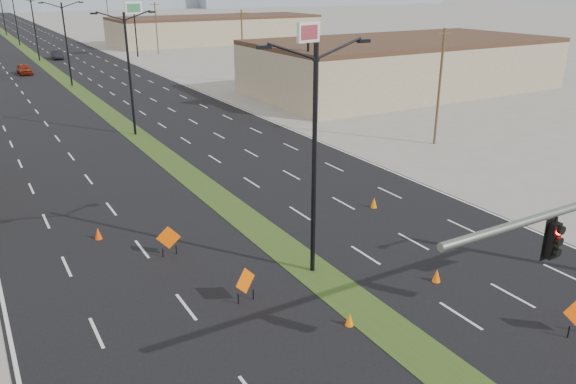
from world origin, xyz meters
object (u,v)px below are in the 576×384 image
pole_sign_east_far (134,12)px  car_left (24,69)px  streetlight_3 (35,27)px  construction_sign_2 (169,239)px  cone_2 (374,203)px  construction_sign_1 (245,282)px  cone_0 (349,319)px  streetlight_1 (129,71)px  streetlight_5 (3,12)px  streetlight_0 (314,156)px  car_mid (57,55)px  cone_1 (437,275)px  cone_3 (98,233)px  pole_sign_east_near (308,40)px  streetlight_4 (15,18)px  streetlight_2 (66,42)px

pole_sign_east_far → car_left: bearing=-156.3°
streetlight_3 → construction_sign_2: bearing=-93.6°
car_left → cone_2: (11.10, -64.64, -0.42)m
construction_sign_1 → car_left: bearing=65.2°
cone_0 → construction_sign_2: bearing=113.5°
streetlight_1 → streetlight_5: (0.00, 112.00, 0.00)m
streetlight_0 → car_mid: 84.98m
car_mid → cone_1: size_ratio=7.17×
streetlight_1 → car_mid: size_ratio=2.25×
construction_sign_1 → pole_sign_east_far: size_ratio=0.17×
streetlight_5 → pole_sign_east_far: streetlight_5 is taller
car_left → cone_2: bearing=-82.3°
streetlight_0 → cone_3: (-7.54, 8.28, -5.10)m
cone_1 → streetlight_1: bearing=97.4°
streetlight_1 → pole_sign_east_near: streetlight_1 is taller
streetlight_3 → streetlight_4: (0.00, 28.00, 0.00)m
construction_sign_1 → pole_sign_east_far: (19.45, 82.07, 6.54)m
streetlight_1 → car_left: size_ratio=2.34×
pole_sign_east_far → streetlight_0: bearing=-108.6°
car_mid → car_left: bearing=-111.2°
streetlight_4 → car_mid: bearing=-83.8°
streetlight_1 → car_left: bearing=95.5°
car_left → car_mid: bearing=64.0°
streetlight_5 → streetlight_4: bearing=-90.0°
car_left → streetlight_4: bearing=82.6°
streetlight_0 → cone_2: bearing=32.7°
streetlight_2 → cone_3: size_ratio=15.92×
streetlight_5 → construction_sign_1: 140.96m
streetlight_1 → cone_2: 25.00m
pole_sign_east_far → cone_2: bearing=-104.0°
streetlight_0 → cone_0: size_ratio=17.86×
cone_2 → cone_3: 15.14m
streetlight_0 → streetlight_1: bearing=90.0°
construction_sign_2 → streetlight_5: bearing=107.5°
cone_0 → streetlight_5: bearing=89.6°
cone_3 → pole_sign_east_near: 32.23m
cone_0 → cone_2: size_ratio=0.90×
car_left → construction_sign_1: (0.21, -70.07, 0.18)m
streetlight_0 → streetlight_2: size_ratio=1.00×
streetlight_4 → cone_2: bearing=-86.2°
streetlight_3 → cone_3: bearing=-95.7°
streetlight_4 → cone_2: 107.77m
cone_1 → construction_sign_1: bearing=161.0°
streetlight_5 → construction_sign_1: bearing=-91.5°
streetlight_1 → cone_0: size_ratio=17.86×
streetlight_2 → car_left: (-3.95, 13.23, -4.69)m
streetlight_5 → cone_2: bearing=-87.0°
streetlight_0 → streetlight_1: 28.00m
streetlight_3 → streetlight_4: bearing=90.0°
cone_2 → cone_1: bearing=-110.5°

